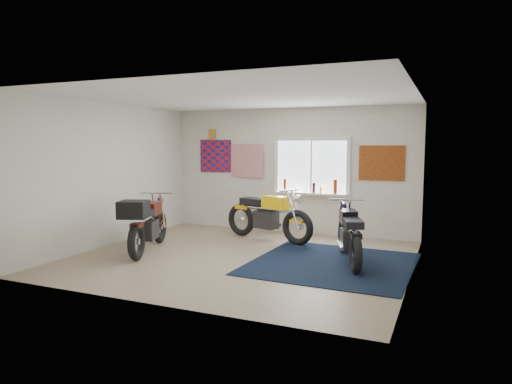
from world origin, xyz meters
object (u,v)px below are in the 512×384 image
at_px(yellow_triumph, 268,217).
at_px(maroon_tourer, 146,223).
at_px(navy_rug, 332,263).
at_px(black_chrome_bike, 349,236).

height_order(yellow_triumph, maroon_tourer, yellow_triumph).
distance_m(navy_rug, yellow_triumph, 2.15).
xyz_separation_m(yellow_triumph, maroon_tourer, (-1.58, -1.87, 0.06)).
bearing_deg(black_chrome_bike, maroon_tourer, 82.49).
height_order(navy_rug, black_chrome_bike, black_chrome_bike).
height_order(yellow_triumph, black_chrome_bike, yellow_triumph).
bearing_deg(black_chrome_bike, navy_rug, 112.85).
relative_size(yellow_triumph, maroon_tourer, 1.05).
xyz_separation_m(navy_rug, black_chrome_bike, (0.23, 0.21, 0.43)).
bearing_deg(yellow_triumph, maroon_tourer, -113.99).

